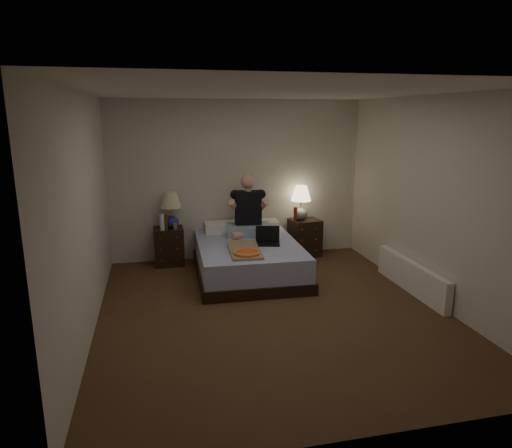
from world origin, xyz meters
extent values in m
cube|color=brown|center=(0.00, 0.00, 0.00)|extent=(4.00, 4.50, 0.00)
cube|color=white|center=(0.00, 0.00, 2.50)|extent=(4.00, 4.50, 0.00)
cube|color=silver|center=(0.00, 2.25, 1.25)|extent=(4.00, 0.00, 2.50)
cube|color=silver|center=(0.00, -2.25, 1.25)|extent=(4.00, 0.00, 2.50)
cube|color=silver|center=(-2.00, 0.00, 1.25)|extent=(0.00, 4.50, 2.50)
cube|color=silver|center=(2.00, 0.00, 1.25)|extent=(0.00, 4.50, 2.50)
cube|color=#5F70BF|center=(-0.02, 1.31, 0.24)|extent=(1.47, 1.93, 0.47)
cube|color=black|center=(-1.12, 2.05, 0.29)|extent=(0.45, 0.40, 0.58)
cube|color=black|center=(1.08, 2.05, 0.30)|extent=(0.51, 0.46, 0.60)
cylinder|color=white|center=(-1.21, 1.94, 0.70)|extent=(0.07, 0.07, 0.25)
cylinder|color=#B2B2AD|center=(-1.02, 1.96, 0.63)|extent=(0.07, 0.07, 0.10)
cylinder|color=#582E0C|center=(-1.15, 1.94, 0.69)|extent=(0.06, 0.06, 0.23)
cylinder|color=#602A0D|center=(0.89, 1.99, 0.71)|extent=(0.06, 0.06, 0.23)
cube|color=white|center=(1.93, 0.21, 0.20)|extent=(0.10, 1.60, 0.40)
camera|label=1|loc=(-1.28, -4.84, 2.26)|focal=32.00mm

